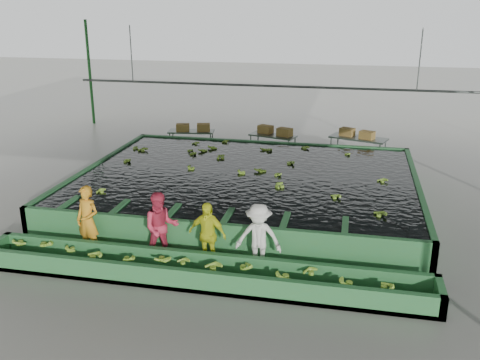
% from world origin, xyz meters
% --- Properties ---
extents(ground, '(80.00, 80.00, 0.00)m').
position_xyz_m(ground, '(0.00, 0.00, 0.00)').
color(ground, gray).
rests_on(ground, ground).
extents(shed_roof, '(20.00, 22.00, 0.04)m').
position_xyz_m(shed_roof, '(0.00, 0.00, 5.00)').
color(shed_roof, gray).
rests_on(shed_roof, shed_posts).
extents(shed_posts, '(20.00, 22.00, 5.00)m').
position_xyz_m(shed_posts, '(0.00, 0.00, 2.50)').
color(shed_posts, '#1C5520').
rests_on(shed_posts, ground).
extents(flotation_tank, '(10.00, 8.00, 0.90)m').
position_xyz_m(flotation_tank, '(0.00, 1.50, 0.45)').
color(flotation_tank, '#2C6D37').
rests_on(flotation_tank, ground).
extents(tank_water, '(9.70, 7.70, 0.00)m').
position_xyz_m(tank_water, '(0.00, 1.50, 0.85)').
color(tank_water, black).
rests_on(tank_water, flotation_tank).
extents(sorting_trough, '(10.00, 1.00, 0.50)m').
position_xyz_m(sorting_trough, '(0.00, -3.60, 0.25)').
color(sorting_trough, '#2C6D37').
rests_on(sorting_trough, ground).
extents(cableway_rail, '(0.08, 0.08, 14.00)m').
position_xyz_m(cableway_rail, '(0.00, 5.00, 3.00)').
color(cableway_rail, '#59605B').
rests_on(cableway_rail, shed_roof).
extents(rail_hanger_left, '(0.04, 0.04, 2.00)m').
position_xyz_m(rail_hanger_left, '(-5.00, 5.00, 4.00)').
color(rail_hanger_left, '#59605B').
rests_on(rail_hanger_left, shed_roof).
extents(rail_hanger_right, '(0.04, 0.04, 2.00)m').
position_xyz_m(rail_hanger_right, '(5.00, 5.00, 4.00)').
color(rail_hanger_right, '#59605B').
rests_on(rail_hanger_right, shed_roof).
extents(worker_a, '(0.71, 0.55, 1.70)m').
position_xyz_m(worker_a, '(-2.98, -2.80, 0.85)').
color(worker_a, orange).
rests_on(worker_a, ground).
extents(worker_b, '(1.01, 0.92, 1.69)m').
position_xyz_m(worker_b, '(-1.15, -2.80, 0.84)').
color(worker_b, '#D1314C').
rests_on(worker_b, ground).
extents(worker_c, '(0.95, 0.51, 1.54)m').
position_xyz_m(worker_c, '(-0.05, -2.80, 0.77)').
color(worker_c, yellow).
rests_on(worker_c, ground).
extents(worker_d, '(1.03, 0.60, 1.60)m').
position_xyz_m(worker_d, '(1.13, -2.80, 0.80)').
color(worker_d, silver).
rests_on(worker_d, ground).
extents(packing_table_left, '(1.91, 0.98, 0.83)m').
position_xyz_m(packing_table_left, '(-3.37, 6.74, 0.42)').
color(packing_table_left, '#59605B').
rests_on(packing_table_left, ground).
extents(packing_table_mid, '(1.95, 1.22, 0.82)m').
position_xyz_m(packing_table_mid, '(-0.03, 6.77, 0.41)').
color(packing_table_mid, '#59605B').
rests_on(packing_table_mid, ground).
extents(packing_table_right, '(2.24, 1.45, 0.95)m').
position_xyz_m(packing_table_right, '(3.25, 6.57, 0.47)').
color(packing_table_right, '#59605B').
rests_on(packing_table_right, ground).
extents(box_stack_left, '(1.40, 0.72, 0.29)m').
position_xyz_m(box_stack_left, '(-3.27, 6.70, 0.83)').
color(box_stack_left, olive).
rests_on(box_stack_left, packing_table_left).
extents(box_stack_mid, '(1.46, 0.90, 0.31)m').
position_xyz_m(box_stack_mid, '(0.03, 6.85, 0.83)').
color(box_stack_mid, olive).
rests_on(box_stack_mid, packing_table_mid).
extents(box_stack_right, '(1.36, 0.94, 0.29)m').
position_xyz_m(box_stack_right, '(3.19, 6.57, 0.95)').
color(box_stack_right, olive).
rests_on(box_stack_right, packing_table_right).
extents(floating_bananas, '(9.24, 6.30, 0.13)m').
position_xyz_m(floating_bananas, '(0.00, 2.30, 0.85)').
color(floating_bananas, '#7AAB2C').
rests_on(floating_bananas, tank_water).
extents(trough_bananas, '(8.73, 0.58, 0.12)m').
position_xyz_m(trough_bananas, '(0.00, -3.60, 0.40)').
color(trough_bananas, '#7AAB2C').
rests_on(trough_bananas, sorting_trough).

